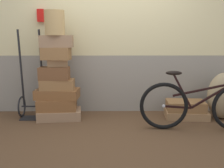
# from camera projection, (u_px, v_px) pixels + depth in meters

# --- Properties ---
(ground) EXTENTS (9.56, 5.20, 0.06)m
(ground) POSITION_uv_depth(u_px,v_px,m) (115.00, 128.00, 3.71)
(ground) COLOR #513823
(station_building) EXTENTS (7.56, 0.74, 2.73)m
(station_building) POSITION_uv_depth(u_px,v_px,m) (115.00, 32.00, 4.27)
(station_building) COLOR gray
(station_building) RESTS_ON ground
(suitcase_0) EXTENTS (0.70, 0.45, 0.14)m
(suitcase_0) POSITION_uv_depth(u_px,v_px,m) (60.00, 114.00, 4.02)
(suitcase_0) COLOR #937051
(suitcase_0) RESTS_ON ground
(suitcase_1) EXTENTS (0.62, 0.35, 0.18)m
(suitcase_1) POSITION_uv_depth(u_px,v_px,m) (57.00, 105.00, 3.98)
(suitcase_1) COLOR brown
(suitcase_1) RESTS_ON suitcase_0
(suitcase_2) EXTENTS (0.69, 0.40, 0.15)m
(suitcase_2) POSITION_uv_depth(u_px,v_px,m) (57.00, 94.00, 4.00)
(suitcase_2) COLOR brown
(suitcase_2) RESTS_ON suitcase_1
(suitcase_3) EXTENTS (0.53, 0.30, 0.16)m
(suitcase_3) POSITION_uv_depth(u_px,v_px,m) (57.00, 84.00, 3.96)
(suitcase_3) COLOR olive
(suitcase_3) RESTS_ON suitcase_2
(suitcase_4) EXTENTS (0.46, 0.24, 0.19)m
(suitcase_4) POSITION_uv_depth(u_px,v_px,m) (54.00, 73.00, 3.90)
(suitcase_4) COLOR brown
(suitcase_4) RESTS_ON suitcase_3
(suitcase_5) EXTENTS (0.31, 0.17, 0.11)m
(suitcase_5) POSITION_uv_depth(u_px,v_px,m) (58.00, 63.00, 3.91)
(suitcase_5) COLOR #9E754C
(suitcase_5) RESTS_ON suitcase_4
(suitcase_6) EXTENTS (0.44, 0.26, 0.19)m
(suitcase_6) POSITION_uv_depth(u_px,v_px,m) (56.00, 54.00, 3.84)
(suitcase_6) COLOR olive
(suitcase_6) RESTS_ON suitcase_5
(suitcase_7) EXTENTS (0.50, 0.27, 0.18)m
(suitcase_7) POSITION_uv_depth(u_px,v_px,m) (57.00, 41.00, 3.85)
(suitcase_7) COLOR #937051
(suitcase_7) RESTS_ON suitcase_6
(suitcase_8) EXTENTS (0.69, 0.47, 0.12)m
(suitcase_8) POSITION_uv_depth(u_px,v_px,m) (186.00, 114.00, 4.08)
(suitcase_8) COLOR #9E754C
(suitcase_8) RESTS_ON ground
(suitcase_9) EXTENTS (0.62, 0.42, 0.15)m
(suitcase_9) POSITION_uv_depth(u_px,v_px,m) (186.00, 106.00, 4.05)
(suitcase_9) COLOR olive
(suitcase_9) RESTS_ON suitcase_8
(wicker_basket) EXTENTS (0.30, 0.30, 0.36)m
(wicker_basket) POSITION_uv_depth(u_px,v_px,m) (55.00, 23.00, 3.77)
(wicker_basket) COLOR tan
(wicker_basket) RESTS_ON suitcase_7
(luggage_trolley) EXTENTS (0.41, 0.39, 1.39)m
(luggage_trolley) POSITION_uv_depth(u_px,v_px,m) (33.00, 99.00, 4.08)
(luggage_trolley) COLOR black
(luggage_trolley) RESTS_ON ground
(burlap_sack) EXTENTS (0.50, 0.42, 0.73)m
(burlap_sack) POSITION_uv_depth(u_px,v_px,m) (224.00, 96.00, 3.99)
(burlap_sack) COLOR #9E8966
(burlap_sack) RESTS_ON ground
(bicycle) EXTENTS (1.65, 0.46, 0.90)m
(bicycle) POSITION_uv_depth(u_px,v_px,m) (200.00, 105.00, 3.48)
(bicycle) COLOR black
(bicycle) RESTS_ON ground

